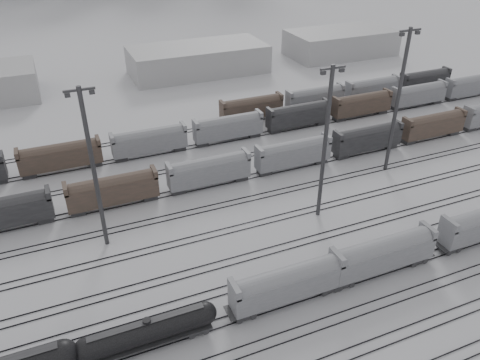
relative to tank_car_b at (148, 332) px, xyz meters
name	(u,v)px	position (x,y,z in m)	size (l,w,h in m)	color
ground	(353,286)	(27.37, -1.00, -2.35)	(900.00, 900.00, 0.00)	silver
tracks	(291,216)	(27.37, 16.50, -2.27)	(220.00, 71.50, 0.16)	black
tank_car_b	(148,332)	(0.00, 0.00, 0.00)	(16.42, 2.74, 4.06)	black
hopper_car_a	(288,282)	(17.79, 0.00, 0.99)	(15.10, 3.00, 5.40)	black
hopper_car_b	(383,253)	(32.28, 0.00, 1.09)	(15.55, 3.09, 5.56)	black
light_mast_b	(93,168)	(-1.52, 21.18, 10.74)	(3.95, 0.63, 24.66)	#353537
light_mast_c	(325,142)	(31.73, 15.46, 10.96)	(4.01, 0.64, 25.08)	#353537
light_mast_d	(398,99)	(51.64, 23.58, 11.82)	(4.27, 0.68, 26.70)	#353537
bg_string_near	(293,155)	(35.37, 31.00, 0.45)	(151.00, 3.00, 5.60)	gray
bg_string_mid	(298,116)	(45.37, 47.00, 0.45)	(151.00, 3.00, 5.60)	black
bg_string_far	(344,94)	(62.87, 55.00, 0.45)	(66.00, 3.00, 5.60)	#4E3B31
warehouse_mid	(198,59)	(37.37, 94.00, 1.65)	(40.00, 18.00, 8.00)	gray
warehouse_right	(341,43)	(87.37, 94.00, 1.65)	(35.00, 18.00, 8.00)	gray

